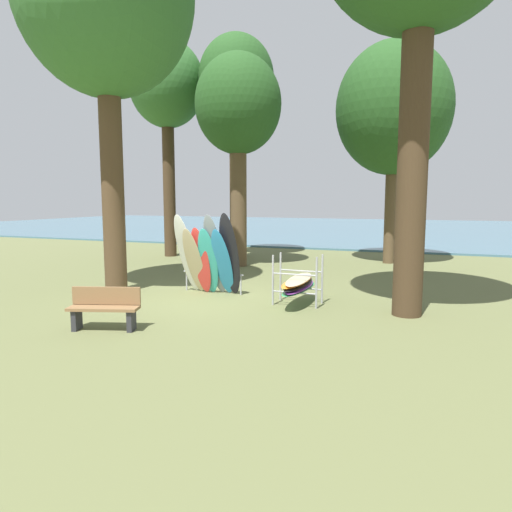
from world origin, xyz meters
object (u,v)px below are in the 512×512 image
at_px(tree_far_left_back, 167,88).
at_px(tree_deep_back, 236,85).
at_px(board_storage_rack, 299,284).
at_px(park_bench, 105,307).
at_px(tree_far_right_back, 394,109).
at_px(leaning_board_pile, 208,258).
at_px(tree_mid_behind, 238,108).

bearing_deg(tree_far_left_back, tree_deep_back, 12.07).
bearing_deg(tree_far_left_back, board_storage_rack, -41.73).
bearing_deg(board_storage_rack, tree_far_left_back, 138.27).
bearing_deg(tree_deep_back, park_bench, -79.53).
bearing_deg(tree_far_right_back, tree_deep_back, -175.22).
height_order(tree_far_left_back, leaning_board_pile, tree_far_left_back).
xyz_separation_m(tree_far_left_back, tree_far_right_back, (9.59, 1.20, -1.34)).
bearing_deg(tree_deep_back, leaning_board_pile, -71.97).
xyz_separation_m(tree_far_left_back, leaning_board_pile, (5.58, -7.09, -6.47)).
xyz_separation_m(tree_mid_behind, tree_far_left_back, (-4.18, 1.73, 1.46)).
bearing_deg(tree_deep_back, board_storage_rack, -57.15).
distance_m(tree_mid_behind, tree_far_left_back, 4.75).
bearing_deg(tree_deep_back, tree_far_left_back, -167.93).
bearing_deg(board_storage_rack, tree_far_right_back, 80.84).
bearing_deg(board_storage_rack, park_bench, -130.19).
bearing_deg(park_bench, tree_far_left_back, 115.49).
distance_m(tree_far_left_back, leaning_board_pile, 11.10).
height_order(tree_deep_back, leaning_board_pile, tree_deep_back).
height_order(tree_far_left_back, tree_deep_back, tree_deep_back).
distance_m(tree_mid_behind, tree_deep_back, 3.02).
distance_m(tree_mid_behind, tree_far_right_back, 6.16).
relative_size(tree_far_left_back, tree_deep_back, 0.99).
height_order(tree_far_right_back, board_storage_rack, tree_far_right_back).
relative_size(tree_mid_behind, park_bench, 5.54).
relative_size(tree_far_right_back, board_storage_rack, 4.11).
xyz_separation_m(tree_far_right_back, park_bench, (-4.40, -12.11, -5.68)).
relative_size(tree_far_right_back, leaning_board_pile, 3.86).
height_order(tree_far_right_back, leaning_board_pile, tree_far_right_back).
relative_size(tree_deep_back, leaning_board_pile, 4.25).
distance_m(tree_mid_behind, park_bench, 10.78).
xyz_separation_m(tree_mid_behind, leaning_board_pile, (1.40, -5.36, -5.01)).
relative_size(tree_mid_behind, board_storage_rack, 3.79).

